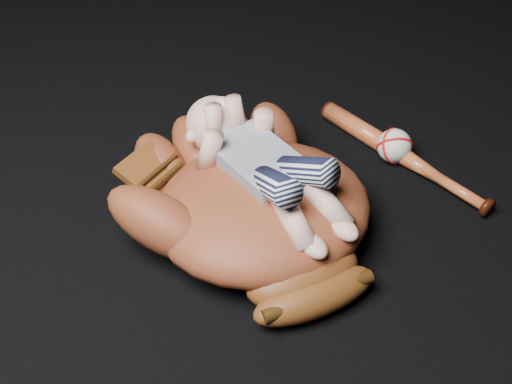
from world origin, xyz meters
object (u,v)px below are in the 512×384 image
(baseball_glove, at_px, (263,200))
(newborn_baby, at_px, (269,166))
(baseball, at_px, (394,146))
(baseball_bat, at_px, (402,156))

(baseball_glove, bearing_deg, newborn_baby, 36.37)
(newborn_baby, distance_m, baseball, 0.35)
(baseball_bat, bearing_deg, newborn_baby, -179.03)
(newborn_baby, relative_size, baseball, 5.68)
(baseball_bat, height_order, baseball, baseball)
(baseball_glove, distance_m, baseball_bat, 0.37)
(baseball_glove, height_order, baseball_bat, baseball_glove)
(baseball, bearing_deg, baseball_bat, -70.81)
(newborn_baby, bearing_deg, baseball, 1.48)
(baseball_bat, bearing_deg, baseball_glove, -177.24)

